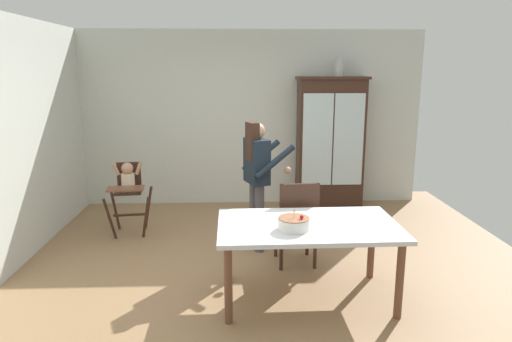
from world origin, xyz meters
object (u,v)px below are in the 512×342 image
high_chair_with_toddler (128,185)px  birthday_cake (294,223)px  dining_table (308,232)px  adult_person (257,170)px  ceramic_vase (339,68)px  dining_chair_far_side (297,218)px  china_cabinet (330,142)px

high_chair_with_toddler → birthday_cake: size_ratio=3.39×
dining_table → adult_person: bearing=108.6°
ceramic_vase → high_chair_with_toddler: 3.47m
ceramic_vase → dining_chair_far_side: size_ratio=0.28×
high_chair_with_toddler → dining_chair_far_side: size_ratio=0.99×
china_cabinet → birthday_cake: bearing=-106.9°
china_cabinet → birthday_cake: china_cabinet is taller
china_cabinet → high_chair_with_toddler: bearing=-158.5°
china_cabinet → high_chair_with_toddler: (-2.84, -1.12, -0.36)m
high_chair_with_toddler → adult_person: (1.64, -0.59, 0.31)m
birthday_cake → high_chair_with_toddler: bearing=134.2°
china_cabinet → dining_chair_far_side: (-0.79, -2.23, -0.45)m
china_cabinet → adult_person: (-1.20, -1.71, -0.04)m
china_cabinet → dining_table: bearing=-105.0°
high_chair_with_toddler → birthday_cake: bearing=-52.2°
high_chair_with_toddler → birthday_cake: high_chair_with_toddler is taller
china_cabinet → high_chair_with_toddler: china_cabinet is taller
adult_person → birthday_cake: bearing=171.0°
ceramic_vase → high_chair_with_toddler: bearing=-159.1°
china_cabinet → high_chair_with_toddler: 3.07m
adult_person → dining_table: size_ratio=0.92×
ceramic_vase → high_chair_with_toddler: size_ratio=0.28×
china_cabinet → birthday_cake: (-0.93, -3.07, -0.21)m
adult_person → ceramic_vase: bearing=-56.9°
dining_chair_far_side → ceramic_vase: bearing=-116.0°
china_cabinet → high_chair_with_toddler: size_ratio=2.11×
ceramic_vase → adult_person: size_ratio=0.18×
ceramic_vase → birthday_cake: size_ratio=0.96×
dining_chair_far_side → birthday_cake: bearing=75.9°
high_chair_with_toddler → adult_person: size_ratio=0.62×
high_chair_with_toddler → adult_person: adult_person is taller
dining_table → ceramic_vase: bearing=73.3°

